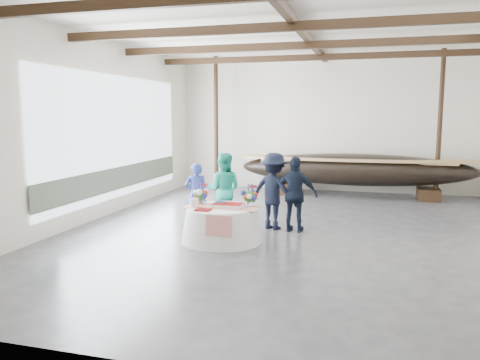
# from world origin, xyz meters

# --- Properties ---
(floor) EXTENTS (10.00, 12.00, 0.01)m
(floor) POSITION_xyz_m (0.00, 0.00, 0.00)
(floor) COLOR #3D3D42
(floor) RESTS_ON ground
(wall_back) EXTENTS (10.00, 0.02, 4.50)m
(wall_back) POSITION_xyz_m (0.00, 6.00, 2.25)
(wall_back) COLOR silver
(wall_back) RESTS_ON ground
(wall_front) EXTENTS (10.00, 0.02, 4.50)m
(wall_front) POSITION_xyz_m (0.00, -6.00, 2.25)
(wall_front) COLOR silver
(wall_front) RESTS_ON ground
(wall_left) EXTENTS (0.02, 12.00, 4.50)m
(wall_left) POSITION_xyz_m (-5.00, 0.00, 2.25)
(wall_left) COLOR silver
(wall_left) RESTS_ON ground
(ceiling) EXTENTS (10.00, 12.00, 0.01)m
(ceiling) POSITION_xyz_m (0.00, 0.00, 4.50)
(ceiling) COLOR white
(ceiling) RESTS_ON wall_back
(pavilion_structure) EXTENTS (9.80, 11.76, 4.50)m
(pavilion_structure) POSITION_xyz_m (0.00, 0.84, 4.00)
(pavilion_structure) COLOR black
(pavilion_structure) RESTS_ON ground
(open_bay) EXTENTS (0.03, 7.00, 3.20)m
(open_bay) POSITION_xyz_m (-4.95, 1.00, 1.83)
(open_bay) COLOR silver
(open_bay) RESTS_ON ground
(longboat_display) EXTENTS (7.33, 1.47, 1.37)m
(longboat_display) POSITION_xyz_m (1.09, 4.91, 0.88)
(longboat_display) COLOR black
(longboat_display) RESTS_ON ground
(banquet_table) EXTENTS (1.65, 1.65, 0.71)m
(banquet_table) POSITION_xyz_m (-1.36, -1.21, 0.36)
(banquet_table) COLOR silver
(banquet_table) RESTS_ON ground
(tabletop_items) EXTENTS (1.53, 0.95, 0.40)m
(tabletop_items) POSITION_xyz_m (-1.40, -1.05, 0.86)
(tabletop_items) COLOR red
(tabletop_items) RESTS_ON banquet_table
(guest_woman_blue) EXTENTS (0.64, 0.54, 1.48)m
(guest_woman_blue) POSITION_xyz_m (-2.36, -0.03, 0.74)
(guest_woman_blue) COLOR navy
(guest_woman_blue) RESTS_ON ground
(guest_woman_teal) EXTENTS (0.91, 0.74, 1.72)m
(guest_woman_teal) POSITION_xyz_m (-1.74, 0.11, 0.86)
(guest_woman_teal) COLOR #23B598
(guest_woman_teal) RESTS_ON ground
(guest_man_left) EXTENTS (1.27, 0.95, 1.74)m
(guest_man_left) POSITION_xyz_m (-0.55, 0.14, 0.87)
(guest_man_left) COLOR black
(guest_man_left) RESTS_ON ground
(guest_man_right) EXTENTS (1.02, 0.50, 1.68)m
(guest_man_right) POSITION_xyz_m (-0.03, -0.01, 0.84)
(guest_man_right) COLOR black
(guest_man_right) RESTS_ON ground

